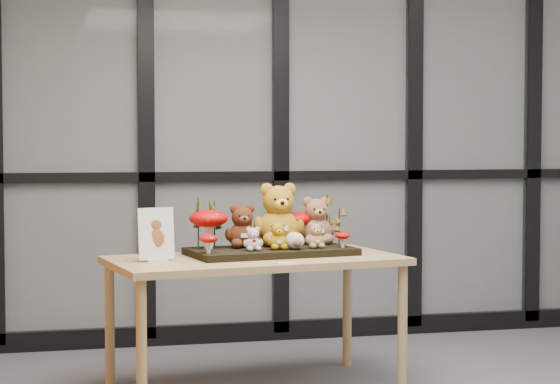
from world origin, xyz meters
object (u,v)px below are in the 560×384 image
object	(u,v)px
bear_brown_medium	(242,224)
bear_pooh_yellow	(278,211)
bear_beige_small	(316,234)
bear_small_yellow	(278,235)
bear_white_bow	(253,238)
display_table	(255,270)
mushroom_back_right	(296,226)
mushroom_back_left	(209,227)
diorama_tray	(271,251)
bear_tan_back	(316,218)
plush_cream_hedgehog	(295,240)
mushroom_front_left	(208,243)
sign_holder	(156,237)
mushroom_front_right	(343,239)

from	to	relation	value
bear_brown_medium	bear_pooh_yellow	bearing A→B (deg)	8.21
bear_beige_small	bear_small_yellow	bearing A→B (deg)	174.31
bear_small_yellow	bear_white_bow	bearing A→B (deg)	-176.71
display_table	bear_beige_small	bearing A→B (deg)	-7.47
bear_white_bow	mushroom_back_right	size ratio (longest dim) A/B	0.70
mushroom_back_left	mushroom_back_right	size ratio (longest dim) A/B	1.15
bear_beige_small	mushroom_back_left	bearing A→B (deg)	158.84
bear_pooh_yellow	bear_beige_small	bearing A→B (deg)	-60.58
bear_brown_medium	bear_small_yellow	world-z (taller)	bear_brown_medium
diorama_tray	mushroom_back_left	distance (m)	0.35
display_table	bear_tan_back	world-z (taller)	bear_tan_back
diorama_tray	mushroom_back_right	bearing A→B (deg)	35.60
bear_tan_back	plush_cream_hedgehog	xyz separation A→B (m)	(-0.18, -0.25, -0.09)
bear_beige_small	mushroom_front_left	size ratio (longest dim) A/B	1.41
mushroom_back_left	mushroom_front_left	bearing A→B (deg)	-99.62
diorama_tray	plush_cream_hedgehog	size ratio (longest dim) A/B	8.63
display_table	bear_beige_small	world-z (taller)	bear_beige_small
bear_small_yellow	sign_holder	xyz separation A→B (m)	(-0.63, -0.06, 0.01)
diorama_tray	bear_brown_medium	size ratio (longest dim) A/B	3.41
bear_white_bow	sign_holder	distance (m)	0.49
bear_white_bow	bear_beige_small	world-z (taller)	bear_beige_small
display_table	plush_cream_hedgehog	world-z (taller)	plush_cream_hedgehog
display_table	bear_pooh_yellow	world-z (taller)	bear_pooh_yellow
bear_small_yellow	bear_white_bow	xyz separation A→B (m)	(-0.14, -0.03, -0.01)
mushroom_front_right	plush_cream_hedgehog	bearing A→B (deg)	-172.88
bear_pooh_yellow	mushroom_front_right	size ratio (longest dim) A/B	4.15
display_table	mushroom_front_right	world-z (taller)	mushroom_front_right
bear_brown_medium	bear_tan_back	xyz separation A→B (m)	(0.42, 0.09, 0.02)
display_table	bear_small_yellow	xyz separation A→B (m)	(0.12, -0.00, 0.18)
diorama_tray	mushroom_back_left	bearing A→B (deg)	161.43
bear_small_yellow	sign_holder	size ratio (longest dim) A/B	0.58
diorama_tray	bear_tan_back	xyz separation A→B (m)	(0.29, 0.15, 0.16)
diorama_tray	display_table	bearing A→B (deg)	-153.43
diorama_tray	mushroom_front_right	bearing A→B (deg)	-18.54
display_table	plush_cream_hedgehog	bearing A→B (deg)	-15.41
bear_pooh_yellow	plush_cream_hedgehog	bearing A→B (deg)	-90.29
diorama_tray	bear_pooh_yellow	distance (m)	0.25
plush_cream_hedgehog	bear_brown_medium	bearing A→B (deg)	137.77
display_table	diorama_tray	world-z (taller)	diorama_tray
bear_white_bow	sign_holder	xyz separation A→B (m)	(-0.49, -0.03, 0.02)
mushroom_front_left	sign_holder	distance (m)	0.26
bear_pooh_yellow	mushroom_back_right	bearing A→B (deg)	14.08
bear_beige_small	bear_white_bow	bearing A→B (deg)	177.97
bear_tan_back	mushroom_front_right	world-z (taller)	bear_tan_back
display_table	sign_holder	bearing A→B (deg)	178.10
display_table	plush_cream_hedgehog	size ratio (longest dim) A/B	16.01
diorama_tray	bear_brown_medium	distance (m)	0.21
diorama_tray	mushroom_front_left	world-z (taller)	mushroom_front_left
bear_pooh_yellow	bear_brown_medium	distance (m)	0.23
display_table	bear_small_yellow	bearing A→B (deg)	-10.57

